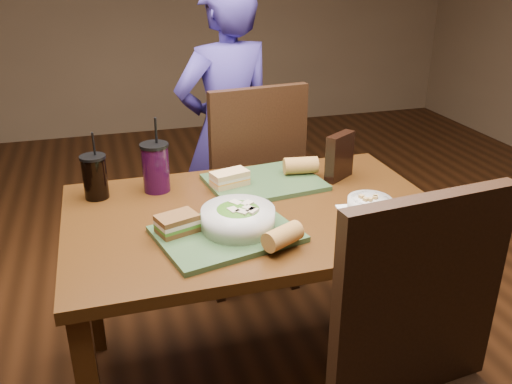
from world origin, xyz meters
TOP-DOWN VIEW (x-y plane):
  - ground at (0.00, 0.00)m, footprint 6.00×6.00m
  - dining_table at (0.00, 0.00)m, footprint 1.30×0.85m
  - chair_far at (0.18, 0.67)m, footprint 0.50×0.50m
  - diner at (0.12, 0.93)m, footprint 0.61×0.48m
  - tray_near at (-0.14, -0.16)m, footprint 0.48×0.41m
  - tray_far at (0.10, 0.21)m, footprint 0.46×0.37m
  - salad_bowl at (-0.10, -0.15)m, footprint 0.23×0.23m
  - soup_bowl at (0.36, -0.14)m, footprint 0.20×0.20m
  - sandwich_near at (-0.29, -0.11)m, footprint 0.14×0.12m
  - sandwich_far at (-0.04, 0.21)m, footprint 0.15×0.11m
  - baguette_near at (-0.00, -0.29)m, footprint 0.14×0.11m
  - baguette_far at (0.26, 0.24)m, footprint 0.14×0.08m
  - cup_cola at (-0.53, 0.27)m, footprint 0.09×0.09m
  - cup_berry at (-0.31, 0.27)m, footprint 0.11×0.11m
  - chip_bag at (0.40, 0.19)m, footprint 0.14×0.11m

SIDE VIEW (x-z plane):
  - ground at x=0.00m, z-range 0.00..0.00m
  - chair_far at x=0.18m, z-range 0.06..1.11m
  - dining_table at x=0.00m, z-range 0.28..1.03m
  - diner at x=0.12m, z-range 0.00..1.48m
  - tray_near at x=-0.14m, z-range 0.75..0.77m
  - tray_far at x=0.10m, z-range 0.75..0.77m
  - soup_bowl at x=0.36m, z-range 0.75..0.82m
  - sandwich_far at x=-0.04m, z-range 0.77..0.82m
  - sandwich_near at x=-0.29m, z-range 0.77..0.83m
  - baguette_near at x=0.00m, z-range 0.77..0.83m
  - baguette_far at x=0.26m, z-range 0.77..0.83m
  - salad_bowl at x=-0.10m, z-range 0.77..0.85m
  - cup_cola at x=-0.53m, z-range 0.71..0.96m
  - chip_bag at x=0.40m, z-range 0.75..0.93m
  - cup_berry at x=-0.31m, z-range 0.70..0.99m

